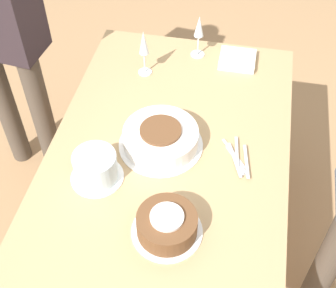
{
  "coord_description": "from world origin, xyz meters",
  "views": [
    {
      "loc": [
        -1.21,
        -0.24,
        2.16
      ],
      "look_at": [
        0.0,
        0.0,
        0.79
      ],
      "focal_mm": 50.0,
      "sensor_mm": 36.0,
      "label": 1
    }
  ],
  "objects_px": {
    "cake_center_white": "(161,138)",
    "cake_front_chocolate": "(167,225)",
    "wine_glass_near": "(199,29)",
    "cake_back_decorated": "(96,167)",
    "wine_glass_far": "(144,45)"
  },
  "relations": [
    {
      "from": "wine_glass_far",
      "to": "cake_center_white",
      "type": "bearing_deg",
      "value": -159.0
    },
    {
      "from": "cake_center_white",
      "to": "wine_glass_far",
      "type": "relative_size",
      "value": 1.5
    },
    {
      "from": "cake_center_white",
      "to": "cake_back_decorated",
      "type": "height_order",
      "value": "cake_back_decorated"
    },
    {
      "from": "cake_front_chocolate",
      "to": "wine_glass_far",
      "type": "relative_size",
      "value": 1.1
    },
    {
      "from": "wine_glass_far",
      "to": "wine_glass_near",
      "type": "bearing_deg",
      "value": -50.69
    },
    {
      "from": "wine_glass_near",
      "to": "cake_center_white",
      "type": "bearing_deg",
      "value": 174.91
    },
    {
      "from": "cake_front_chocolate",
      "to": "wine_glass_far",
      "type": "height_order",
      "value": "wine_glass_far"
    },
    {
      "from": "wine_glass_near",
      "to": "cake_front_chocolate",
      "type": "bearing_deg",
      "value": -177.25
    },
    {
      "from": "cake_center_white",
      "to": "wine_glass_near",
      "type": "height_order",
      "value": "wine_glass_near"
    },
    {
      "from": "cake_front_chocolate",
      "to": "cake_back_decorated",
      "type": "height_order",
      "value": "cake_back_decorated"
    },
    {
      "from": "cake_center_white",
      "to": "cake_back_decorated",
      "type": "distance_m",
      "value": 0.29
    },
    {
      "from": "cake_back_decorated",
      "to": "wine_glass_near",
      "type": "bearing_deg",
      "value": -17.43
    },
    {
      "from": "cake_front_chocolate",
      "to": "wine_glass_near",
      "type": "height_order",
      "value": "wine_glass_near"
    },
    {
      "from": "cake_back_decorated",
      "to": "wine_glass_far",
      "type": "bearing_deg",
      "value": -3.31
    },
    {
      "from": "cake_center_white",
      "to": "cake_front_chocolate",
      "type": "xyz_separation_m",
      "value": [
        -0.39,
        -0.1,
        0.0
      ]
    }
  ]
}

